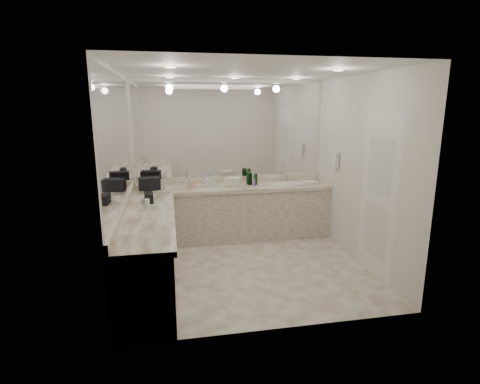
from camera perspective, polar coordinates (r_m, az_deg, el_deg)
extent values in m
plane|color=beige|center=(5.29, 1.14, -11.35)|extent=(3.20, 3.20, 0.00)
plane|color=white|center=(4.84, 1.28, 17.96)|extent=(3.20, 3.20, 0.00)
cube|color=silver|center=(6.36, -1.61, 5.02)|extent=(3.20, 0.02, 2.60)
cube|color=silver|center=(4.83, -17.69, 1.88)|extent=(0.02, 3.00, 2.60)
cube|color=silver|center=(5.46, 17.89, 3.08)|extent=(0.02, 3.00, 2.60)
cube|color=beige|center=(6.25, -1.12, -3.37)|extent=(3.20, 0.60, 0.84)
cube|color=silver|center=(6.13, -1.12, 0.64)|extent=(3.20, 0.64, 0.06)
cube|color=beige|center=(4.76, -13.75, -9.09)|extent=(0.60, 2.40, 0.84)
cube|color=silver|center=(4.61, -13.92, -3.90)|extent=(0.64, 2.42, 0.06)
cube|color=silver|center=(6.40, -1.56, 1.89)|extent=(3.20, 0.04, 0.10)
cube|color=silver|center=(4.91, -17.18, -2.13)|extent=(0.04, 3.00, 0.10)
cube|color=white|center=(6.30, -1.62, 9.29)|extent=(3.12, 0.01, 1.55)
cube|color=white|center=(4.77, -17.94, 7.49)|extent=(0.01, 2.92, 1.55)
cylinder|color=white|center=(6.36, 7.33, 1.22)|extent=(0.44, 0.44, 0.03)
cube|color=silver|center=(6.54, 6.78, 2.23)|extent=(0.24, 0.16, 0.14)
cube|color=white|center=(6.05, 14.40, 4.68)|extent=(0.06, 0.10, 0.24)
cube|color=white|center=(5.08, 20.24, -0.69)|extent=(0.02, 0.82, 2.10)
cube|color=black|center=(6.00, -13.64, 1.20)|extent=(0.35, 0.25, 0.18)
cube|color=black|center=(5.25, -13.73, -0.77)|extent=(0.13, 0.25, 0.13)
cube|color=beige|center=(6.09, -1.11, 1.54)|extent=(0.28, 0.21, 0.14)
cube|color=white|center=(6.43, 10.60, 1.46)|extent=(0.25, 0.17, 0.04)
cylinder|color=white|center=(4.85, -13.95, -1.84)|extent=(0.06, 0.06, 0.14)
imported|color=beige|center=(6.11, -7.74, 1.90)|extent=(0.11, 0.11, 0.24)
imported|color=silver|center=(6.08, -5.14, 1.66)|extent=(0.09, 0.09, 0.18)
imported|color=#FCDA93|center=(6.06, -1.83, 1.56)|extent=(0.15, 0.15, 0.16)
cylinder|color=#165422|center=(6.21, 1.55, 2.02)|extent=(0.07, 0.07, 0.20)
cylinder|color=#165422|center=(6.21, 1.50, 1.92)|extent=(0.06, 0.06, 0.18)
cylinder|color=#165422|center=(6.22, 2.40, 1.95)|extent=(0.07, 0.07, 0.18)
cylinder|color=#165422|center=(6.30, 1.29, 2.18)|extent=(0.07, 0.07, 0.20)
cylinder|color=white|center=(6.24, -1.07, 1.61)|extent=(0.04, 0.04, 0.10)
cylinder|color=silver|center=(6.02, -3.85, 1.12)|extent=(0.04, 0.04, 0.09)
cylinder|color=#9966B2|center=(6.11, 2.14, 1.46)|extent=(0.04, 0.04, 0.12)
cylinder|color=silver|center=(5.97, -11.34, 1.07)|extent=(0.04, 0.04, 0.15)
cylinder|color=#E57F66|center=(6.10, -7.12, 1.19)|extent=(0.05, 0.05, 0.09)
cylinder|color=#E0B28C|center=(5.98, -7.38, 1.21)|extent=(0.05, 0.05, 0.14)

